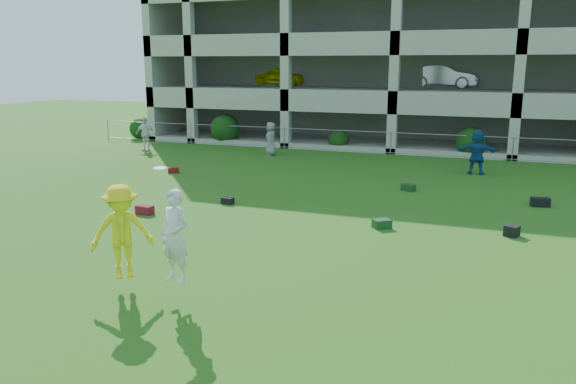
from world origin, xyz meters
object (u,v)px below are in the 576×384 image
at_px(crate_d, 512,231).
at_px(frisbee_contest, 134,233).
at_px(parking_garage, 418,43).
at_px(bystander_d, 477,152).
at_px(bystander_b, 145,134).
at_px(bystander_c, 271,139).

bearing_deg(crate_d, frisbee_contest, -136.98).
bearing_deg(parking_garage, bystander_d, -70.83).
bearing_deg(frisbee_contest, crate_d, 43.02).
height_order(bystander_b, bystander_c, bystander_b).
distance_m(bystander_c, parking_garage, 13.63).
xyz_separation_m(bystander_b, crate_d, (18.62, -9.83, -0.78)).
distance_m(frisbee_contest, parking_garage, 29.33).
height_order(crate_d, parking_garage, parking_garage).
height_order(bystander_b, frisbee_contest, frisbee_contest).
relative_size(bystander_b, crate_d, 5.31).
xyz_separation_m(crate_d, frisbee_contest, (-7.45, -6.95, 1.15)).
relative_size(bystander_c, crate_d, 4.94).
bearing_deg(crate_d, parking_garage, 104.75).
bearing_deg(bystander_c, bystander_b, -101.32).
xyz_separation_m(bystander_d, frisbee_contest, (-6.14, -16.03, 0.33)).
xyz_separation_m(bystander_d, crate_d, (1.31, -9.08, -0.82)).
height_order(bystander_d, parking_garage, parking_garage).
height_order(bystander_c, frisbee_contest, frisbee_contest).
bearing_deg(bystander_c, bystander_d, 62.05).
distance_m(bystander_b, bystander_c, 7.10).
height_order(bystander_d, crate_d, bystander_d).
xyz_separation_m(crate_d, parking_garage, (-5.78, 21.96, 5.86)).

